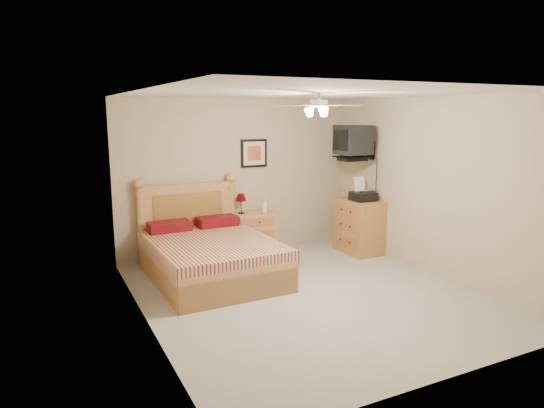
# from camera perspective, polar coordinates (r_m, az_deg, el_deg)

# --- Properties ---
(floor) EXTENTS (4.50, 4.50, 0.00)m
(floor) POSITION_cam_1_polar(r_m,az_deg,el_deg) (6.28, 4.18, -10.58)
(floor) COLOR #9B978C
(floor) RESTS_ON ground
(ceiling) EXTENTS (4.00, 4.50, 0.04)m
(ceiling) POSITION_cam_1_polar(r_m,az_deg,el_deg) (5.86, 4.52, 12.85)
(ceiling) COLOR white
(ceiling) RESTS_ON ground
(wall_back) EXTENTS (4.00, 0.04, 2.50)m
(wall_back) POSITION_cam_1_polar(r_m,az_deg,el_deg) (7.94, -3.96, 3.25)
(wall_back) COLOR tan
(wall_back) RESTS_ON ground
(wall_front) EXTENTS (4.00, 0.04, 2.50)m
(wall_front) POSITION_cam_1_polar(r_m,az_deg,el_deg) (4.21, 20.16, -4.10)
(wall_front) COLOR tan
(wall_front) RESTS_ON ground
(wall_left) EXTENTS (0.04, 4.50, 2.50)m
(wall_left) POSITION_cam_1_polar(r_m,az_deg,el_deg) (5.23, -14.88, -0.99)
(wall_left) COLOR tan
(wall_left) RESTS_ON ground
(wall_right) EXTENTS (0.04, 4.50, 2.50)m
(wall_right) POSITION_cam_1_polar(r_m,az_deg,el_deg) (7.16, 18.27, 1.92)
(wall_right) COLOR tan
(wall_right) RESTS_ON ground
(bed) EXTENTS (1.61, 2.09, 1.33)m
(bed) POSITION_cam_1_polar(r_m,az_deg,el_deg) (6.70, -7.16, -3.28)
(bed) COLOR tan
(bed) RESTS_ON ground
(nightstand) EXTENTS (0.65, 0.51, 0.67)m
(nightstand) POSITION_cam_1_polar(r_m,az_deg,el_deg) (7.95, -2.12, -3.43)
(nightstand) COLOR #A8693A
(nightstand) RESTS_ON ground
(table_lamp) EXTENTS (0.22, 0.22, 0.33)m
(table_lamp) POSITION_cam_1_polar(r_m,az_deg,el_deg) (7.81, -3.66, 0.05)
(table_lamp) COLOR #510406
(table_lamp) RESTS_ON nightstand
(lotion_bottle) EXTENTS (0.09, 0.09, 0.24)m
(lotion_bottle) POSITION_cam_1_polar(r_m,az_deg,el_deg) (7.88, -0.87, -0.16)
(lotion_bottle) COLOR white
(lotion_bottle) RESTS_ON nightstand
(framed_picture) EXTENTS (0.46, 0.04, 0.46)m
(framed_picture) POSITION_cam_1_polar(r_m,az_deg,el_deg) (7.99, -2.14, 5.99)
(framed_picture) COLOR black
(framed_picture) RESTS_ON wall_back
(dresser) EXTENTS (0.53, 0.76, 0.88)m
(dresser) POSITION_cam_1_polar(r_m,az_deg,el_deg) (8.09, 10.23, -2.59)
(dresser) COLOR #9D642F
(dresser) RESTS_ON ground
(fax_machine) EXTENTS (0.36, 0.38, 0.37)m
(fax_machine) POSITION_cam_1_polar(r_m,az_deg,el_deg) (7.90, 10.68, 1.72)
(fax_machine) COLOR black
(fax_machine) RESTS_ON dresser
(magazine_lower) EXTENTS (0.21, 0.27, 0.02)m
(magazine_lower) POSITION_cam_1_polar(r_m,az_deg,el_deg) (8.21, 9.35, 0.86)
(magazine_lower) COLOR #A89C89
(magazine_lower) RESTS_ON dresser
(magazine_upper) EXTENTS (0.25, 0.29, 0.02)m
(magazine_upper) POSITION_cam_1_polar(r_m,az_deg,el_deg) (8.21, 9.51, 1.00)
(magazine_upper) COLOR gray
(magazine_upper) RESTS_ON magazine_lower
(wall_tv) EXTENTS (0.56, 0.46, 0.58)m
(wall_tv) POSITION_cam_1_polar(r_m,az_deg,el_deg) (7.95, 10.40, 7.17)
(wall_tv) COLOR black
(wall_tv) RESTS_ON wall_right
(ceiling_fan) EXTENTS (1.14, 1.14, 0.28)m
(ceiling_fan) POSITION_cam_1_polar(r_m,az_deg,el_deg) (5.68, 5.55, 11.49)
(ceiling_fan) COLOR silver
(ceiling_fan) RESTS_ON ceiling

